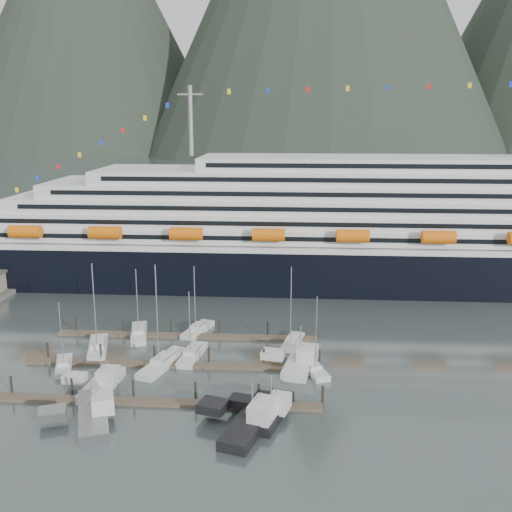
% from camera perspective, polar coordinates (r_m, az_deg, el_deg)
% --- Properties ---
extents(ground, '(1600.00, 1600.00, 0.00)m').
position_cam_1_polar(ground, '(96.32, -5.46, -11.20)').
color(ground, '#414C4D').
rests_on(ground, ground).
extents(cruise_ship, '(210.00, 30.40, 50.30)m').
position_cam_1_polar(cruise_ship, '(144.79, 9.84, 2.09)').
color(cruise_ship, black).
rests_on(cruise_ship, ground).
extents(dock_near, '(48.18, 2.28, 3.20)m').
position_cam_1_polar(dock_near, '(88.35, -9.77, -13.51)').
color(dock_near, '#4D3E31').
rests_on(dock_near, ground).
extents(dock_mid, '(48.18, 2.28, 3.20)m').
position_cam_1_polar(dock_mid, '(99.80, -8.01, -10.17)').
color(dock_mid, '#4D3E31').
rests_on(dock_mid, ground).
extents(dock_far, '(48.18, 2.28, 3.20)m').
position_cam_1_polar(dock_far, '(111.59, -6.65, -7.52)').
color(dock_far, '#4D3E31').
rests_on(dock_far, ground).
extents(sailboat_a, '(4.98, 8.68, 11.83)m').
position_cam_1_polar(sailboat_a, '(102.73, -17.82, -9.95)').
color(sailboat_a, '#B4B4B4').
rests_on(sailboat_a, ground).
extents(sailboat_b, '(5.94, 11.83, 16.47)m').
position_cam_1_polar(sailboat_b, '(108.11, -14.84, -8.52)').
color(sailboat_b, '#B4B4B4').
rests_on(sailboat_b, ground).
extents(sailboat_c, '(3.78, 10.20, 12.39)m').
position_cam_1_polar(sailboat_c, '(102.53, -6.10, -9.38)').
color(sailboat_c, '#B4B4B4').
rests_on(sailboat_c, ground).
extents(sailboat_d, '(6.33, 12.77, 17.86)m').
position_cam_1_polar(sailboat_d, '(99.92, -8.86, -10.07)').
color(sailboat_d, '#B4B4B4').
rests_on(sailboat_d, ground).
extents(sailboat_e, '(5.14, 11.02, 13.55)m').
position_cam_1_polar(sailboat_e, '(113.39, -11.09, -7.28)').
color(sailboat_e, '#B4B4B4').
rests_on(sailboat_e, ground).
extents(sailboat_f, '(5.28, 9.69, 13.49)m').
position_cam_1_polar(sailboat_f, '(113.56, -5.57, -7.05)').
color(sailboat_f, '#B4B4B4').
rests_on(sailboat_f, ground).
extents(sailboat_g, '(4.74, 10.73, 15.25)m').
position_cam_1_polar(sailboat_g, '(106.60, 3.41, -8.40)').
color(sailboat_g, '#B4B4B4').
rests_on(sailboat_g, ground).
extents(sailboat_h, '(5.23, 8.75, 13.19)m').
position_cam_1_polar(sailboat_h, '(97.22, 5.49, -10.69)').
color(sailboat_h, '#B4B4B4').
rests_on(sailboat_h, ground).
extents(trawler_a, '(11.00, 13.89, 7.40)m').
position_cam_1_polar(trawler_a, '(85.65, -15.39, -14.26)').
color(trawler_a, gray).
rests_on(trawler_a, ground).
extents(trawler_b, '(8.43, 11.05, 7.05)m').
position_cam_1_polar(trawler_b, '(93.83, -14.54, -11.68)').
color(trawler_b, '#B4B4B4').
rests_on(trawler_b, ground).
extents(trawler_c, '(11.60, 15.42, 7.66)m').
position_cam_1_polar(trawler_c, '(81.56, -0.48, -15.21)').
color(trawler_c, black).
rests_on(trawler_c, ground).
extents(trawler_d, '(9.16, 11.80, 6.71)m').
position_cam_1_polar(trawler_d, '(83.70, 1.35, -14.48)').
color(trawler_d, black).
rests_on(trawler_d, ground).
extents(trawler_e, '(9.54, 12.43, 7.77)m').
position_cam_1_polar(trawler_e, '(98.43, 4.15, -9.99)').
color(trawler_e, '#B4B4B4').
rests_on(trawler_e, ground).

